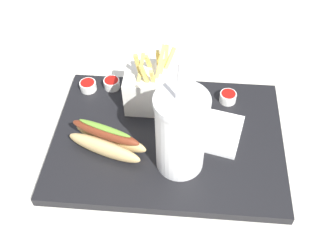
% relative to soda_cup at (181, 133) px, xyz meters
% --- Properties ---
extents(ground_plane, '(2.40, 2.40, 0.02)m').
position_rel_soda_cup_xyz_m(ground_plane, '(0.03, -0.06, -0.12)').
color(ground_plane, silver).
extents(food_tray, '(0.46, 0.33, 0.02)m').
position_rel_soda_cup_xyz_m(food_tray, '(0.03, -0.06, -0.10)').
color(food_tray, black).
rests_on(food_tray, ground_plane).
extents(soda_cup, '(0.09, 0.09, 0.24)m').
position_rel_soda_cup_xyz_m(soda_cup, '(0.00, 0.00, 0.00)').
color(soda_cup, white).
rests_on(soda_cup, food_tray).
extents(fries_basket, '(0.10, 0.09, 0.15)m').
position_rel_soda_cup_xyz_m(fries_basket, '(0.07, -0.15, -0.04)').
color(fries_basket, white).
rests_on(fries_basket, food_tray).
extents(hot_dog_1, '(0.16, 0.10, 0.07)m').
position_rel_soda_cup_xyz_m(hot_dog_1, '(0.14, -0.02, -0.06)').
color(hot_dog_1, '#DBB775').
rests_on(hot_dog_1, food_tray).
extents(ketchup_cup_1, '(0.04, 0.04, 0.02)m').
position_rel_soda_cup_xyz_m(ketchup_cup_1, '(0.21, -0.18, -0.07)').
color(ketchup_cup_1, white).
rests_on(ketchup_cup_1, food_tray).
extents(ketchup_cup_2, '(0.04, 0.04, 0.02)m').
position_rel_soda_cup_xyz_m(ketchup_cup_2, '(-0.09, -0.17, -0.07)').
color(ketchup_cup_2, white).
rests_on(ketchup_cup_2, food_tray).
extents(ketchup_cup_3, '(0.04, 0.04, 0.02)m').
position_rel_soda_cup_xyz_m(ketchup_cup_3, '(0.16, -0.19, -0.07)').
color(ketchup_cup_3, white).
rests_on(ketchup_cup_3, food_tray).
extents(napkin_stack, '(0.12, 0.13, 0.01)m').
position_rel_soda_cup_xyz_m(napkin_stack, '(-0.07, -0.08, -0.08)').
color(napkin_stack, white).
rests_on(napkin_stack, food_tray).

